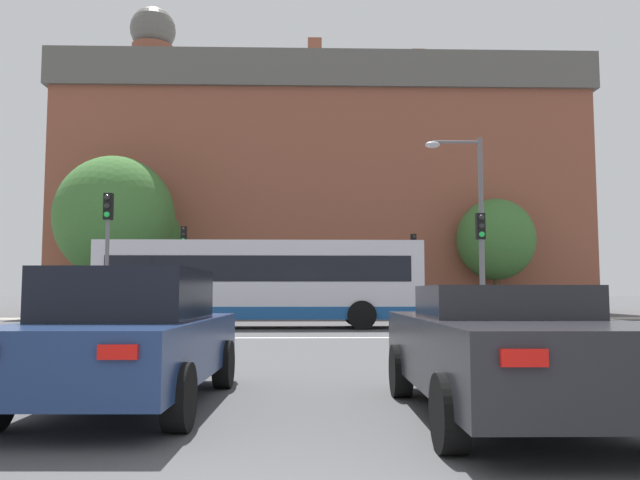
{
  "coord_description": "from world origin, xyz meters",
  "views": [
    {
      "loc": [
        0.09,
        -2.65,
        1.29
      ],
      "look_at": [
        0.73,
        22.15,
        3.37
      ],
      "focal_mm": 35.0,
      "sensor_mm": 36.0,
      "label": 1
    }
  ],
  "objects_px": {
    "traffic_light_far_right": "(414,262)",
    "traffic_light_near_left": "(107,239)",
    "bus_crossing_lead": "(261,282)",
    "traffic_light_near_right": "(481,252)",
    "car_saloon_left": "(130,337)",
    "traffic_light_far_left": "(183,257)",
    "street_lamp_junction": "(471,211)",
    "pedestrian_waiting": "(280,300)",
    "car_roadster_right": "(507,349)"
  },
  "relations": [
    {
      "from": "car_roadster_right",
      "to": "bus_crossing_lead",
      "type": "xyz_separation_m",
      "value": [
        -3.65,
        16.39,
        0.96
      ]
    },
    {
      "from": "car_roadster_right",
      "to": "pedestrian_waiting",
      "type": "relative_size",
      "value": 2.83
    },
    {
      "from": "traffic_light_near_left",
      "to": "bus_crossing_lead",
      "type": "bearing_deg",
      "value": 43.33
    },
    {
      "from": "car_saloon_left",
      "to": "traffic_light_far_left",
      "type": "distance_m",
      "value": 23.02
    },
    {
      "from": "bus_crossing_lead",
      "to": "street_lamp_junction",
      "type": "height_order",
      "value": "street_lamp_junction"
    },
    {
      "from": "car_roadster_right",
      "to": "bus_crossing_lead",
      "type": "relative_size",
      "value": 0.38
    },
    {
      "from": "traffic_light_near_right",
      "to": "pedestrian_waiting",
      "type": "height_order",
      "value": "traffic_light_near_right"
    },
    {
      "from": "traffic_light_near_right",
      "to": "pedestrian_waiting",
      "type": "distance_m",
      "value": 13.64
    },
    {
      "from": "bus_crossing_lead",
      "to": "traffic_light_far_left",
      "type": "distance_m",
      "value": 8.29
    },
    {
      "from": "car_saloon_left",
      "to": "street_lamp_junction",
      "type": "xyz_separation_m",
      "value": [
        7.63,
        13.47,
        3.24
      ]
    },
    {
      "from": "bus_crossing_lead",
      "to": "car_saloon_left",
      "type": "bearing_deg",
      "value": -1.57
    },
    {
      "from": "car_saloon_left",
      "to": "traffic_light_near_left",
      "type": "height_order",
      "value": "traffic_light_near_left"
    },
    {
      "from": "car_roadster_right",
      "to": "traffic_light_near_right",
      "type": "xyz_separation_m",
      "value": [
        3.29,
        12.3,
        1.8
      ]
    },
    {
      "from": "traffic_light_near_right",
      "to": "pedestrian_waiting",
      "type": "bearing_deg",
      "value": 118.96
    },
    {
      "from": "car_roadster_right",
      "to": "traffic_light_near_left",
      "type": "xyz_separation_m",
      "value": [
        -7.98,
        12.31,
        2.15
      ]
    },
    {
      "from": "traffic_light_far_left",
      "to": "pedestrian_waiting",
      "type": "height_order",
      "value": "traffic_light_far_left"
    },
    {
      "from": "traffic_light_far_left",
      "to": "pedestrian_waiting",
      "type": "bearing_deg",
      "value": 9.07
    },
    {
      "from": "traffic_light_near_left",
      "to": "traffic_light_near_right",
      "type": "height_order",
      "value": "traffic_light_near_left"
    },
    {
      "from": "traffic_light_near_left",
      "to": "traffic_light_far_right",
      "type": "relative_size",
      "value": 1.04
    },
    {
      "from": "pedestrian_waiting",
      "to": "traffic_light_far_left",
      "type": "bearing_deg",
      "value": 68.71
    },
    {
      "from": "bus_crossing_lead",
      "to": "traffic_light_far_right",
      "type": "bearing_deg",
      "value": 135.56
    },
    {
      "from": "car_saloon_left",
      "to": "bus_crossing_lead",
      "type": "xyz_separation_m",
      "value": [
        0.43,
        15.57,
        0.89
      ]
    },
    {
      "from": "traffic_light_near_left",
      "to": "traffic_light_far_right",
      "type": "height_order",
      "value": "traffic_light_near_left"
    },
    {
      "from": "car_roadster_right",
      "to": "traffic_light_near_left",
      "type": "distance_m",
      "value": 14.82
    },
    {
      "from": "bus_crossing_lead",
      "to": "traffic_light_near_left",
      "type": "xyz_separation_m",
      "value": [
        -4.32,
        -4.08,
        1.19
      ]
    },
    {
      "from": "car_roadster_right",
      "to": "traffic_light_far_right",
      "type": "height_order",
      "value": "traffic_light_far_right"
    },
    {
      "from": "car_saloon_left",
      "to": "pedestrian_waiting",
      "type": "relative_size",
      "value": 2.79
    },
    {
      "from": "traffic_light_near_right",
      "to": "car_saloon_left",
      "type": "bearing_deg",
      "value": -122.69
    },
    {
      "from": "traffic_light_far_right",
      "to": "traffic_light_near_left",
      "type": "bearing_deg",
      "value": -135.28
    },
    {
      "from": "car_saloon_left",
      "to": "traffic_light_near_left",
      "type": "xyz_separation_m",
      "value": [
        -3.9,
        11.49,
        2.08
      ]
    },
    {
      "from": "bus_crossing_lead",
      "to": "pedestrian_waiting",
      "type": "distance_m",
      "value": 7.81
    },
    {
      "from": "traffic_light_near_right",
      "to": "street_lamp_junction",
      "type": "relative_size",
      "value": 0.56
    },
    {
      "from": "traffic_light_far_left",
      "to": "traffic_light_near_left",
      "type": "relative_size",
      "value": 1.04
    },
    {
      "from": "traffic_light_far_left",
      "to": "street_lamp_junction",
      "type": "xyz_separation_m",
      "value": [
        11.39,
        -9.14,
        1.06
      ]
    },
    {
      "from": "car_saloon_left",
      "to": "traffic_light_far_left",
      "type": "xyz_separation_m",
      "value": [
        -3.77,
        22.6,
        2.19
      ]
    },
    {
      "from": "car_roadster_right",
      "to": "traffic_light_near_right",
      "type": "height_order",
      "value": "traffic_light_near_right"
    },
    {
      "from": "pedestrian_waiting",
      "to": "traffic_light_near_left",
      "type": "bearing_deg",
      "value": 127.97
    },
    {
      "from": "traffic_light_far_right",
      "to": "street_lamp_junction",
      "type": "xyz_separation_m",
      "value": [
        0.35,
        -9.09,
        1.27
      ]
    },
    {
      "from": "traffic_light_near_right",
      "to": "traffic_light_far_right",
      "type": "bearing_deg",
      "value": 90.46
    },
    {
      "from": "traffic_light_near_left",
      "to": "traffic_light_far_right",
      "type": "bearing_deg",
      "value": 44.72
    },
    {
      "from": "car_saloon_left",
      "to": "street_lamp_junction",
      "type": "height_order",
      "value": "street_lamp_junction"
    },
    {
      "from": "car_saloon_left",
      "to": "pedestrian_waiting",
      "type": "xyz_separation_m",
      "value": [
        0.81,
        23.33,
        0.12
      ]
    },
    {
      "from": "traffic_light_near_left",
      "to": "street_lamp_junction",
      "type": "bearing_deg",
      "value": 9.73
    },
    {
      "from": "traffic_light_far_left",
      "to": "traffic_light_near_right",
      "type": "bearing_deg",
      "value": -44.97
    },
    {
      "from": "car_roadster_right",
      "to": "traffic_light_near_left",
      "type": "relative_size",
      "value": 1.04
    },
    {
      "from": "pedestrian_waiting",
      "to": "traffic_light_near_right",
      "type": "bearing_deg",
      "value": 178.6
    },
    {
      "from": "bus_crossing_lead",
      "to": "pedestrian_waiting",
      "type": "relative_size",
      "value": 7.37
    },
    {
      "from": "traffic_light_far_left",
      "to": "car_saloon_left",
      "type": "bearing_deg",
      "value": -80.54
    },
    {
      "from": "traffic_light_near_left",
      "to": "street_lamp_junction",
      "type": "xyz_separation_m",
      "value": [
        11.52,
        1.98,
        1.16
      ]
    },
    {
      "from": "bus_crossing_lead",
      "to": "traffic_light_far_left",
      "type": "height_order",
      "value": "traffic_light_far_left"
    }
  ]
}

